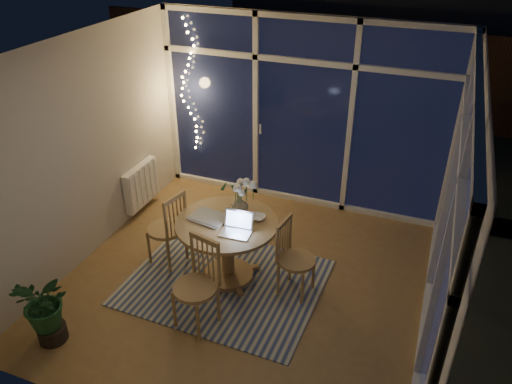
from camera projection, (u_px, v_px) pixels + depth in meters
floor at (248, 281)px, 5.70m from camera, size 4.00×4.00×0.00m
ceiling at (246, 53)px, 4.40m from camera, size 4.00×4.00×0.00m
wall_back at (303, 114)px, 6.67m from camera, size 4.00×0.04×2.60m
wall_front at (138, 312)px, 3.44m from camera, size 4.00×0.04×2.60m
wall_left at (85, 151)px, 5.68m from camera, size 0.04×4.00×2.60m
wall_right at (455, 221)px, 4.43m from camera, size 0.04×4.00×2.60m
window_wall_back at (302, 115)px, 6.64m from camera, size 4.00×0.10×2.60m
window_wall_right at (451, 220)px, 4.44m from camera, size 0.10×4.00×2.60m
radiator at (141, 185)px, 6.84m from camera, size 0.10×0.70×0.58m
fairy_lights at (188, 87)px, 6.98m from camera, size 0.24×0.10×1.85m
garden_patio at (369, 131)px, 9.61m from camera, size 12.00×6.00×0.10m
garden_fence at (353, 73)px, 9.69m from camera, size 11.00×0.08×1.80m
garden_shrubs at (279, 127)px, 8.47m from camera, size 0.90×0.90×0.90m
rug at (225, 282)px, 5.68m from camera, size 2.17×1.76×0.01m
dining_table at (228, 250)px, 5.57m from camera, size 1.15×1.15×0.76m
chair_left at (166, 227)px, 5.78m from camera, size 0.54×0.54×0.98m
chair_right at (297, 259)px, 5.32m from camera, size 0.48×0.48×0.91m
chair_front at (195, 286)px, 4.87m from camera, size 0.56×0.56×1.00m
laptop at (235, 224)px, 5.13m from camera, size 0.33×0.29×0.23m
flower_vase at (240, 205)px, 5.49m from camera, size 0.21×0.21×0.21m
bowl at (258, 218)px, 5.42m from camera, size 0.16×0.16×0.04m
newspapers at (209, 217)px, 5.44m from camera, size 0.37×0.29×0.02m
phone at (227, 230)px, 5.24m from camera, size 0.11×0.06×0.01m
potted_plant at (46, 310)px, 4.76m from camera, size 0.66×0.61×0.76m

